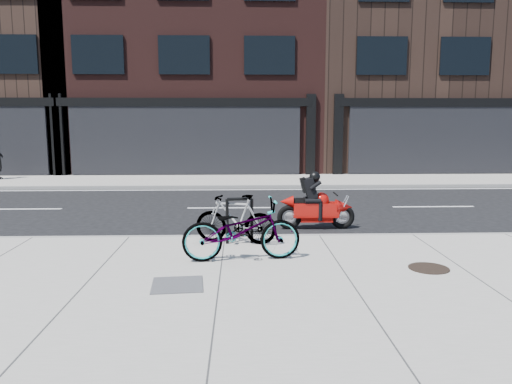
{
  "coord_description": "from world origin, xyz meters",
  "views": [
    {
      "loc": [
        0.32,
        -12.24,
        2.6
      ],
      "look_at": [
        0.69,
        -0.89,
        0.9
      ],
      "focal_mm": 35.0,
      "sensor_mm": 36.0,
      "label": 1
    }
  ],
  "objects_px": {
    "bicycle_front": "(241,230)",
    "motorcycle": "(319,205)",
    "bicycle_rear": "(235,219)",
    "bike_rack": "(239,216)",
    "manhole_cover": "(429,268)",
    "utility_grate": "(177,285)"
  },
  "relations": [
    {
      "from": "bike_rack",
      "to": "utility_grate",
      "type": "relative_size",
      "value": 1.23
    },
    {
      "from": "motorcycle",
      "to": "bicycle_front",
      "type": "bearing_deg",
      "value": -121.36
    },
    {
      "from": "bicycle_rear",
      "to": "manhole_cover",
      "type": "distance_m",
      "value": 3.7
    },
    {
      "from": "bicycle_rear",
      "to": "utility_grate",
      "type": "relative_size",
      "value": 2.18
    },
    {
      "from": "bicycle_front",
      "to": "utility_grate",
      "type": "xyz_separation_m",
      "value": [
        -0.96,
        -1.3,
        -0.53
      ]
    },
    {
      "from": "motorcycle",
      "to": "bike_rack",
      "type": "bearing_deg",
      "value": -135.67
    },
    {
      "from": "bicycle_front",
      "to": "utility_grate",
      "type": "bearing_deg",
      "value": 137.11
    },
    {
      "from": "bike_rack",
      "to": "utility_grate",
      "type": "distance_m",
      "value": 2.7
    },
    {
      "from": "bicycle_front",
      "to": "motorcycle",
      "type": "distance_m",
      "value": 3.52
    },
    {
      "from": "bike_rack",
      "to": "motorcycle",
      "type": "bearing_deg",
      "value": 44.11
    },
    {
      "from": "bike_rack",
      "to": "bicycle_front",
      "type": "height_order",
      "value": "bicycle_front"
    },
    {
      "from": "bicycle_rear",
      "to": "bicycle_front",
      "type": "bearing_deg",
      "value": 19.75
    },
    {
      "from": "motorcycle",
      "to": "manhole_cover",
      "type": "xyz_separation_m",
      "value": [
        1.25,
        -3.61,
        -0.42
      ]
    },
    {
      "from": "bicycle_front",
      "to": "motorcycle",
      "type": "bearing_deg",
      "value": -37.99
    },
    {
      "from": "bicycle_rear",
      "to": "utility_grate",
      "type": "bearing_deg",
      "value": -4.63
    },
    {
      "from": "bicycle_front",
      "to": "manhole_cover",
      "type": "relative_size",
      "value": 3.12
    },
    {
      "from": "bike_rack",
      "to": "bicycle_front",
      "type": "distance_m",
      "value": 1.18
    },
    {
      "from": "motorcycle",
      "to": "manhole_cover",
      "type": "height_order",
      "value": "motorcycle"
    },
    {
      "from": "motorcycle",
      "to": "utility_grate",
      "type": "distance_m",
      "value": 5.14
    },
    {
      "from": "bike_rack",
      "to": "bicycle_rear",
      "type": "relative_size",
      "value": 0.56
    },
    {
      "from": "bicycle_rear",
      "to": "manhole_cover",
      "type": "xyz_separation_m",
      "value": [
        3.2,
        -1.79,
        -0.48
      ]
    },
    {
      "from": "bicycle_front",
      "to": "bicycle_rear",
      "type": "bearing_deg",
      "value": -0.92
    }
  ]
}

